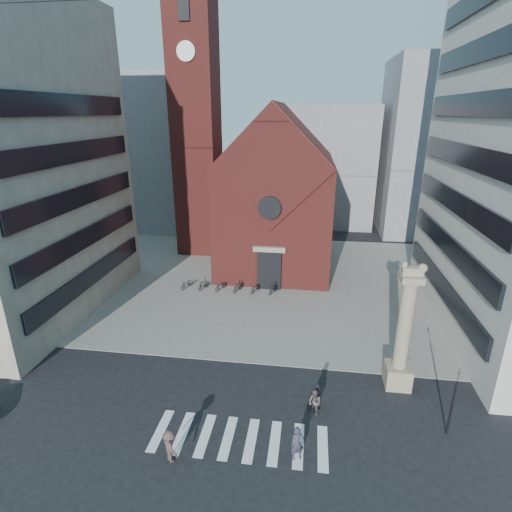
% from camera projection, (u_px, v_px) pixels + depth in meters
% --- Properties ---
extents(ground, '(120.00, 120.00, 0.00)m').
position_uv_depth(ground, '(239.00, 401.00, 24.91)').
color(ground, black).
rests_on(ground, ground).
extents(piazza, '(46.00, 30.00, 0.05)m').
position_uv_depth(piazza, '(271.00, 281.00, 42.58)').
color(piazza, gray).
rests_on(piazza, ground).
extents(zebra_crossing, '(10.20, 3.20, 0.01)m').
position_uv_depth(zebra_crossing, '(240.00, 439.00, 22.04)').
color(zebra_crossing, white).
rests_on(zebra_crossing, ground).
extents(church, '(12.00, 16.65, 18.00)m').
position_uv_depth(church, '(277.00, 196.00, 45.48)').
color(church, maroon).
rests_on(church, ground).
extents(campanile, '(5.50, 5.50, 31.20)m').
position_uv_depth(campanile, '(196.00, 123.00, 46.89)').
color(campanile, maroon).
rests_on(campanile, ground).
extents(bg_block_left, '(16.00, 14.00, 22.00)m').
position_uv_depth(bg_block_left, '(156.00, 153.00, 60.99)').
color(bg_block_left, gray).
rests_on(bg_block_left, ground).
extents(bg_block_mid, '(14.00, 12.00, 18.00)m').
position_uv_depth(bg_block_mid, '(327.00, 165.00, 62.93)').
color(bg_block_mid, gray).
rests_on(bg_block_mid, ground).
extents(bg_block_right, '(16.00, 14.00, 24.00)m').
position_uv_depth(bg_block_right, '(442.00, 149.00, 57.01)').
color(bg_block_right, gray).
rests_on(bg_block_right, ground).
extents(lion_column, '(1.63, 1.60, 8.68)m').
position_uv_depth(lion_column, '(403.00, 340.00, 25.21)').
color(lion_column, gray).
rests_on(lion_column, ground).
extents(traffic_light, '(0.13, 0.16, 4.30)m').
position_uv_depth(traffic_light, '(453.00, 400.00, 21.63)').
color(traffic_light, black).
rests_on(traffic_light, ground).
extents(pedestrian_0, '(0.84, 0.71, 1.95)m').
position_uv_depth(pedestrian_0, '(297.00, 444.00, 20.48)').
color(pedestrian_0, '#323042').
rests_on(pedestrian_0, ground).
extents(pedestrian_1, '(1.02, 1.02, 1.67)m').
position_uv_depth(pedestrian_1, '(315.00, 403.00, 23.58)').
color(pedestrian_1, '#584D46').
rests_on(pedestrian_1, ground).
extents(pedestrian_2, '(0.50, 1.09, 1.82)m').
position_uv_depth(pedestrian_2, '(317.00, 397.00, 23.94)').
color(pedestrian_2, '#2D2B34').
rests_on(pedestrian_2, ground).
extents(pedestrian_3, '(1.37, 1.33, 1.88)m').
position_uv_depth(pedestrian_3, '(170.00, 446.00, 20.37)').
color(pedestrian_3, '#513636').
rests_on(pedestrian_3, ground).
extents(scooter_0, '(1.27, 1.87, 0.93)m').
position_uv_depth(scooter_0, '(187.00, 284.00, 40.59)').
color(scooter_0, black).
rests_on(scooter_0, piazza).
extents(scooter_1, '(1.12, 1.77, 1.03)m').
position_uv_depth(scooter_1, '(204.00, 284.00, 40.35)').
color(scooter_1, black).
rests_on(scooter_1, piazza).
extents(scooter_2, '(1.27, 1.87, 0.93)m').
position_uv_depth(scooter_2, '(221.00, 286.00, 40.13)').
color(scooter_2, black).
rests_on(scooter_2, piazza).
extents(scooter_3, '(1.12, 1.77, 1.03)m').
position_uv_depth(scooter_3, '(238.00, 286.00, 39.88)').
color(scooter_3, black).
rests_on(scooter_3, piazza).
extents(scooter_4, '(1.27, 1.87, 0.93)m').
position_uv_depth(scooter_4, '(256.00, 288.00, 39.67)').
color(scooter_4, black).
rests_on(scooter_4, piazza).
extents(scooter_5, '(1.12, 1.77, 1.03)m').
position_uv_depth(scooter_5, '(273.00, 288.00, 39.42)').
color(scooter_5, black).
rests_on(scooter_5, piazza).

